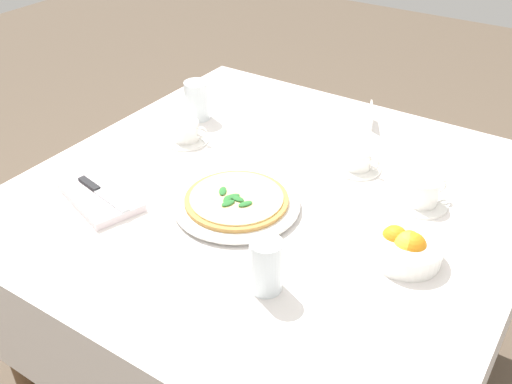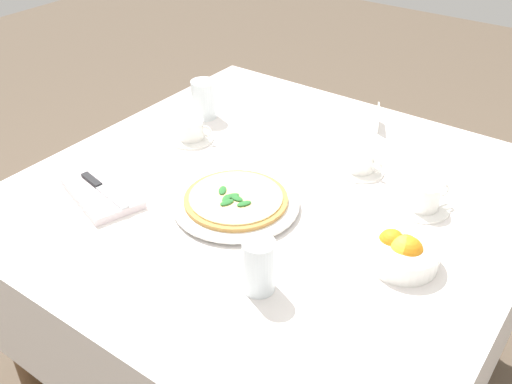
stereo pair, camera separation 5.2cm
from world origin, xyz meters
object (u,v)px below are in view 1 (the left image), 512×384
coffee_cup_far_right (423,193)px  coffee_cup_near_left (186,133)px  pizza (236,199)px  citrus_bowl (406,247)px  coffee_cup_left_edge (358,160)px  water_glass_right_edge (266,268)px  water_glass_far_left (197,102)px  napkin_folded (101,197)px  dinner_knife (101,192)px  pizza_plate (237,204)px  menu_card (371,115)px

coffee_cup_far_right → coffee_cup_near_left: bearing=-174.6°
pizza → citrus_bowl: citrus_bowl is taller
coffee_cup_left_edge → coffee_cup_far_right: bearing=-18.1°
water_glass_right_edge → water_glass_far_left: size_ratio=1.00×
coffee_cup_near_left → napkin_folded: size_ratio=0.53×
water_glass_right_edge → citrus_bowl: bearing=50.4°
coffee_cup_far_right → water_glass_right_edge: water_glass_right_edge is taller
pizza → napkin_folded: 0.33m
dinner_knife → citrus_bowl: citrus_bowl is taller
coffee_cup_left_edge → pizza_plate: bearing=-117.1°
water_glass_right_edge → napkin_folded: 0.50m
water_glass_right_edge → citrus_bowl: water_glass_right_edge is taller
pizza → water_glass_right_edge: water_glass_right_edge is taller
water_glass_right_edge → napkin_folded: water_glass_right_edge is taller
napkin_folded → dinner_knife: bearing=6.7°
coffee_cup_far_right → pizza_plate: bearing=-144.9°
water_glass_far_left → napkin_folded: bearing=-81.0°
coffee_cup_left_edge → menu_card: (-0.07, 0.26, 0.00)m
pizza_plate → menu_card: (0.09, 0.58, 0.02)m
pizza → water_glass_far_left: water_glass_far_left is taller
coffee_cup_left_edge → napkin_folded: coffee_cup_left_edge is taller
napkin_folded → citrus_bowl: (0.70, 0.20, 0.02)m
coffee_cup_left_edge → water_glass_right_edge: 0.52m
coffee_cup_near_left → pizza_plate: bearing=-31.9°
water_glass_right_edge → napkin_folded: bearing=175.4°
coffee_cup_left_edge → coffee_cup_far_right: 0.21m
pizza → coffee_cup_near_left: bearing=148.0°
water_glass_far_left → napkin_folded: size_ratio=0.47×
coffee_cup_far_right → menu_card: (-0.27, 0.32, -0.00)m
pizza → dinner_knife: size_ratio=1.27×
napkin_folded → citrus_bowl: size_ratio=1.67×
coffee_cup_left_edge → napkin_folded: size_ratio=0.53×
coffee_cup_far_right → napkin_folded: size_ratio=0.52×
napkin_folded → menu_card: bearing=80.7°
coffee_cup_near_left → dinner_knife: (0.02, -0.35, -0.00)m
napkin_folded → water_glass_right_edge: bearing=13.8°
pizza_plate → coffee_cup_left_edge: size_ratio=2.29×
coffee_cup_near_left → citrus_bowl: 0.73m
pizza_plate → coffee_cup_near_left: (-0.31, 0.19, 0.02)m
pizza → coffee_cup_far_right: bearing=35.2°
pizza → menu_card: size_ratio=3.03×
pizza_plate → coffee_cup_far_right: coffee_cup_far_right is taller
coffee_cup_left_edge → coffee_cup_near_left: coffee_cup_near_left is taller
water_glass_right_edge → citrus_bowl: 0.31m
pizza_plate → water_glass_far_left: 0.50m
pizza_plate → water_glass_far_left: water_glass_far_left is taller
pizza_plate → dinner_knife: size_ratio=1.56×
dinner_knife → menu_card: bearing=74.2°
coffee_cup_left_edge → coffee_cup_near_left: bearing=-164.8°
menu_card → pizza_plate: bearing=-35.9°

